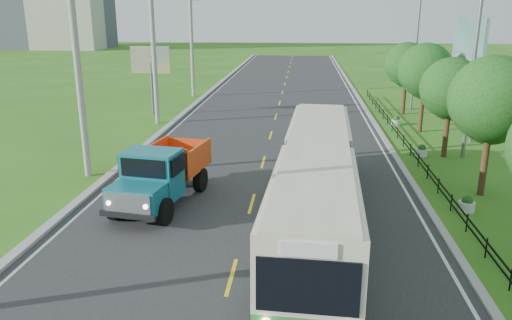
# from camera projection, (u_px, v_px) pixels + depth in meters

# --- Properties ---
(ground) EXTENTS (240.00, 240.00, 0.00)m
(ground) POSITION_uv_depth(u_px,v_px,m) (232.00, 277.00, 14.94)
(ground) COLOR #2F6417
(ground) RESTS_ON ground
(road) EXTENTS (14.00, 120.00, 0.02)m
(road) POSITION_uv_depth(u_px,v_px,m) (273.00, 128.00, 34.03)
(road) COLOR #28282B
(road) RESTS_ON ground
(curb_left) EXTENTS (0.40, 120.00, 0.15)m
(curb_left) POSITION_uv_depth(u_px,v_px,m) (169.00, 125.00, 34.66)
(curb_left) COLOR #9E9E99
(curb_left) RESTS_ON ground
(curb_right) EXTENTS (0.30, 120.00, 0.10)m
(curb_right) POSITION_uv_depth(u_px,v_px,m) (379.00, 130.00, 33.38)
(curb_right) COLOR #9E9E99
(curb_right) RESTS_ON ground
(edge_line_left) EXTENTS (0.12, 120.00, 0.00)m
(edge_line_left) POSITION_uv_depth(u_px,v_px,m) (177.00, 126.00, 34.62)
(edge_line_left) COLOR silver
(edge_line_left) RESTS_ON road
(edge_line_right) EXTENTS (0.12, 120.00, 0.00)m
(edge_line_right) POSITION_uv_depth(u_px,v_px,m) (371.00, 130.00, 33.43)
(edge_line_right) COLOR silver
(edge_line_right) RESTS_ON road
(centre_dash) EXTENTS (0.12, 2.20, 0.00)m
(centre_dash) POSITION_uv_depth(u_px,v_px,m) (231.00, 277.00, 14.94)
(centre_dash) COLOR yellow
(centre_dash) RESTS_ON road
(railing_right) EXTENTS (0.04, 40.00, 0.60)m
(railing_right) POSITION_uv_depth(u_px,v_px,m) (410.00, 151.00, 27.51)
(railing_right) COLOR black
(railing_right) RESTS_ON ground
(pole_near) EXTENTS (3.51, 0.32, 10.00)m
(pole_near) POSITION_uv_depth(u_px,v_px,m) (79.00, 70.00, 22.82)
(pole_near) COLOR gray
(pole_near) RESTS_ON ground
(pole_mid) EXTENTS (3.51, 0.32, 10.00)m
(pole_mid) POSITION_uv_depth(u_px,v_px,m) (154.00, 51.00, 34.28)
(pole_mid) COLOR gray
(pole_mid) RESTS_ON ground
(pole_far) EXTENTS (3.51, 0.32, 10.00)m
(pole_far) POSITION_uv_depth(u_px,v_px,m) (192.00, 41.00, 45.73)
(pole_far) COLOR gray
(pole_far) RESTS_ON ground
(tree_third) EXTENTS (3.60, 3.62, 6.00)m
(tree_third) POSITION_uv_depth(u_px,v_px,m) (493.00, 104.00, 20.70)
(tree_third) COLOR #382314
(tree_third) RESTS_ON ground
(tree_fourth) EXTENTS (3.24, 3.31, 5.40)m
(tree_fourth) POSITION_uv_depth(u_px,v_px,m) (451.00, 91.00, 26.54)
(tree_fourth) COLOR #382314
(tree_fourth) RESTS_ON ground
(tree_fifth) EXTENTS (3.48, 3.52, 5.80)m
(tree_fifth) POSITION_uv_depth(u_px,v_px,m) (425.00, 73.00, 32.19)
(tree_fifth) COLOR #382314
(tree_fifth) RESTS_ON ground
(tree_back) EXTENTS (3.30, 3.36, 5.50)m
(tree_back) POSITION_uv_depth(u_px,v_px,m) (407.00, 67.00, 37.97)
(tree_back) COLOR #382314
(tree_back) RESTS_ON ground
(streetlight_mid) EXTENTS (3.02, 0.20, 9.07)m
(streetlight_mid) POSITION_uv_depth(u_px,v_px,m) (470.00, 67.00, 25.96)
(streetlight_mid) COLOR slate
(streetlight_mid) RESTS_ON ground
(streetlight_far) EXTENTS (3.02, 0.20, 9.07)m
(streetlight_far) POSITION_uv_depth(u_px,v_px,m) (414.00, 48.00, 39.32)
(streetlight_far) COLOR slate
(streetlight_far) RESTS_ON ground
(planter_near) EXTENTS (0.64, 0.64, 0.67)m
(planter_near) POSITION_uv_depth(u_px,v_px,m) (467.00, 205.00, 19.82)
(planter_near) COLOR silver
(planter_near) RESTS_ON ground
(planter_mid) EXTENTS (0.64, 0.64, 0.67)m
(planter_mid) POSITION_uv_depth(u_px,v_px,m) (422.00, 151.00, 27.46)
(planter_mid) COLOR silver
(planter_mid) RESTS_ON ground
(planter_far) EXTENTS (0.64, 0.64, 0.67)m
(planter_far) POSITION_uv_depth(u_px,v_px,m) (396.00, 121.00, 35.09)
(planter_far) COLOR silver
(planter_far) RESTS_ON ground
(billboard_left) EXTENTS (3.00, 0.20, 5.20)m
(billboard_left) POSITION_uv_depth(u_px,v_px,m) (151.00, 64.00, 37.60)
(billboard_left) COLOR slate
(billboard_left) RESTS_ON ground
(billboard_right) EXTENTS (0.24, 6.00, 7.30)m
(billboard_right) POSITION_uv_depth(u_px,v_px,m) (468.00, 50.00, 31.41)
(billboard_right) COLOR slate
(billboard_right) RESTS_ON ground
(bus) EXTENTS (3.30, 15.85, 3.04)m
(bus) POSITION_uv_depth(u_px,v_px,m) (317.00, 177.00, 18.31)
(bus) COLOR #34833B
(bus) RESTS_ON ground
(dump_truck) EXTENTS (3.11, 6.14, 2.47)m
(dump_truck) POSITION_uv_depth(u_px,v_px,m) (162.00, 171.00, 20.38)
(dump_truck) COLOR #146B7D
(dump_truck) RESTS_ON ground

